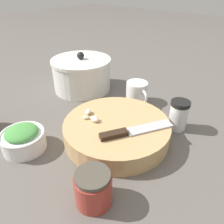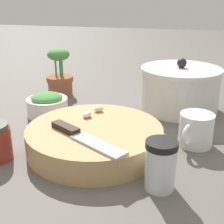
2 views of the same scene
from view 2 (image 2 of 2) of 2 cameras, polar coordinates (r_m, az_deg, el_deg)
The scene contains 9 objects.
ground_plane at distance 0.73m, azimuth -1.13°, elevation -6.04°, with size 5.00×5.00×0.00m, color #56514C.
cutting_board at distance 0.70m, azimuth -3.16°, elevation -4.80°, with size 0.30×0.30×0.05m.
chef_knife at distance 0.64m, azimuth -5.63°, elevation -4.41°, with size 0.19×0.13×0.01m.
garlic_cloves at distance 0.75m, azimuth -3.85°, elevation -0.03°, with size 0.05×0.07×0.01m.
herb_bowl at distance 0.91m, azimuth -11.76°, elevation 1.38°, with size 0.12×0.12×0.07m.
spice_jar at distance 0.56m, azimuth 8.87°, elevation -9.54°, with size 0.06×0.06×0.09m.
coffee_mug at distance 0.73m, azimuth 15.05°, elevation -3.19°, with size 0.08×0.10×0.08m.
stock_pot at distance 0.95m, azimuth 12.28°, elevation 4.20°, with size 0.23×0.23×0.15m.
potted_herb at distance 1.07m, azimuth -9.54°, elevation 6.47°, with size 0.09×0.09×0.16m.
Camera 2 is at (0.17, -0.62, 0.33)m, focal length 50.00 mm.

